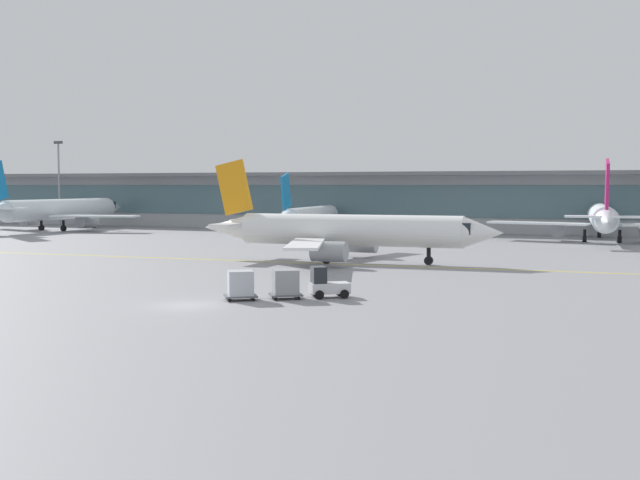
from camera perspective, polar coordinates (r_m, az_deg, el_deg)
ground_plane at (r=51.13m, az=-9.40°, el=-4.59°), size 400.00×400.00×0.00m
taxiway_centreline_stripe at (r=76.37m, az=1.70°, el=-1.72°), size 109.95×4.12×0.01m
terminal_concourse at (r=131.57m, az=9.85°, el=2.74°), size 218.29×11.00×9.60m
gate_airplane_0 at (r=139.64m, az=-18.04°, el=2.04°), size 31.55×33.90×11.24m
gate_airplane_1 at (r=121.39m, az=-0.69°, el=1.68°), size 25.71×27.70×9.17m
gate_airplane_2 at (r=112.56m, az=19.36°, el=1.51°), size 29.80×32.12×10.64m
taxiing_regional_jet at (r=78.13m, az=1.92°, el=0.64°), size 30.51×28.40×10.12m
baggage_tug at (r=53.73m, az=0.45°, el=-3.16°), size 2.94×2.62×2.10m
cargo_dolly_lead at (r=53.18m, az=-2.46°, el=-3.06°), size 2.63×2.49×1.94m
cargo_dolly_trailing at (r=52.77m, az=-5.66°, el=-3.13°), size 2.63×2.49×1.94m
apron_light_mast_0 at (r=156.41m, az=-18.01°, el=4.09°), size 1.80×0.36×15.56m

